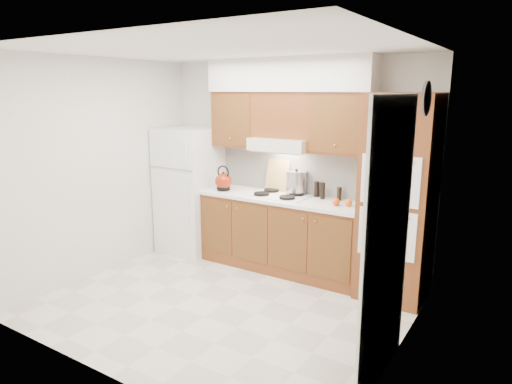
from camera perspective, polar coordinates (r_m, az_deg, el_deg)
floor at (r=5.00m, az=-4.06°, el=-13.78°), size 3.60×3.60×0.00m
ceiling at (r=4.49m, az=-4.59°, el=17.43°), size 3.60×3.60×0.00m
wall_back at (r=5.82m, az=4.56°, el=3.49°), size 3.60×0.02×2.60m
wall_left at (r=5.82m, az=-18.70°, el=2.85°), size 0.02×3.00×2.60m
wall_right at (r=3.80m, az=18.01°, el=-2.02°), size 0.02×3.00×2.60m
fridge at (r=6.40m, az=-8.24°, el=0.21°), size 0.75×0.72×1.72m
base_cabinets at (r=5.75m, az=3.22°, el=-5.32°), size 2.11×0.60×0.90m
countertop at (r=5.62m, az=3.23°, el=-0.78°), size 2.13×0.62×0.04m
backsplash at (r=5.81m, az=4.69°, el=2.67°), size 2.11×0.03×0.56m
oven_cabinet at (r=5.04m, az=17.33°, el=-0.79°), size 0.70×0.65×2.20m
upper_cab_left at (r=5.99m, az=-2.23°, el=9.07°), size 0.63×0.33×0.70m
upper_cab_right at (r=5.31m, az=10.71°, el=8.41°), size 0.73×0.33×0.70m
range_hood at (r=5.60m, az=3.29°, el=5.99°), size 0.75×0.45×0.15m
upper_cab_over_hood at (r=5.62m, az=3.64°, el=9.59°), size 0.75×0.33×0.55m
soffit at (r=5.58m, az=4.10°, el=14.44°), size 2.13×0.36×0.40m
cooktop at (r=5.65m, az=2.89°, el=-0.42°), size 0.74×0.50×0.01m
doorway at (r=3.55m, az=16.09°, el=-7.13°), size 0.02×0.90×2.10m
wall_clock at (r=4.23m, az=20.54°, el=10.88°), size 0.02×0.30×0.30m
kettle at (r=5.95m, az=-4.11°, el=1.33°), size 0.23×0.23×0.22m
cutting_board at (r=5.87m, az=2.70°, el=2.00°), size 0.32×0.11×0.42m
stock_pot at (r=5.70m, az=5.05°, el=1.24°), size 0.32×0.32×0.26m
condiment_a at (r=5.52m, az=8.33°, el=0.16°), size 0.07×0.07×0.20m
condiment_b at (r=5.64m, az=7.59°, el=0.36°), size 0.07×0.07×0.19m
condiment_c at (r=5.49m, az=10.36°, el=-0.23°), size 0.06×0.06×0.16m
orange_near at (r=5.24m, az=11.48°, el=-1.32°), size 0.09×0.09×0.08m
orange_far at (r=5.24m, az=9.97°, el=-1.23°), size 0.11×0.11×0.09m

